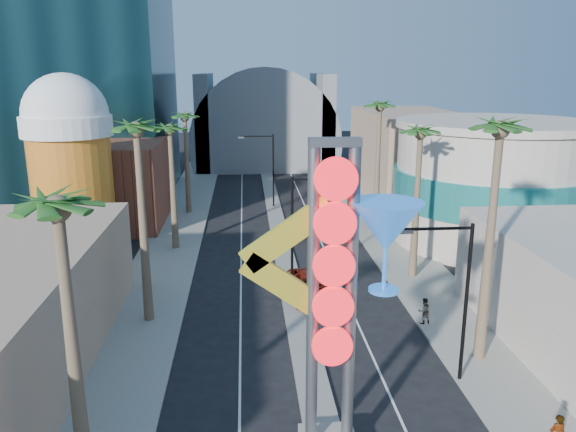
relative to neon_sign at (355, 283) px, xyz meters
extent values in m
cube|color=gray|center=(-10.32, 32.04, -7.23)|extent=(5.00, 100.00, 0.15)
cube|color=gray|center=(8.68, 32.04, -7.23)|extent=(5.00, 100.00, 0.15)
cube|color=gray|center=(-0.82, 35.04, -7.23)|extent=(1.60, 84.00, 0.15)
cube|color=brown|center=(-16.82, 35.04, -3.31)|extent=(10.00, 10.00, 8.00)
cube|color=tan|center=(15.18, 45.04, -2.31)|extent=(10.00, 20.00, 10.00)
cylinder|color=orange|center=(-17.82, 27.04, -2.31)|extent=(6.40, 6.40, 10.00)
cylinder|color=white|center=(-17.82, 27.04, 3.09)|extent=(7.00, 7.00, 1.60)
sphere|color=white|center=(-17.82, 27.04, 3.89)|extent=(6.60, 6.60, 6.60)
cylinder|color=#BEB0A0|center=(17.18, 27.04, -2.31)|extent=(16.00, 16.00, 10.00)
cylinder|color=teal|center=(17.18, 27.04, -2.31)|extent=(16.60, 16.60, 3.00)
cylinder|color=#BEB0A0|center=(17.18, 27.04, 2.99)|extent=(16.60, 16.60, 0.60)
cylinder|color=slate|center=(-0.82, 69.04, -3.31)|extent=(22.00, 16.00, 22.00)
cube|color=slate|center=(-9.82, 69.04, -0.31)|extent=(2.00, 16.00, 14.00)
cube|color=slate|center=(8.18, 69.04, -0.31)|extent=(2.00, 16.00, 14.00)
cylinder|color=slate|center=(-1.52, 0.04, -0.81)|extent=(0.44, 0.44, 12.00)
cylinder|color=slate|center=(-0.12, 0.04, -0.81)|extent=(0.44, 0.44, 12.00)
cube|color=slate|center=(-0.82, 0.04, 5.09)|extent=(1.80, 0.50, 0.30)
cylinder|color=red|center=(-0.82, -0.31, 3.89)|extent=(1.50, 0.25, 1.50)
cylinder|color=red|center=(-0.82, -0.31, 2.34)|extent=(1.50, 0.25, 1.50)
cylinder|color=red|center=(-0.82, -0.31, 0.79)|extent=(1.50, 0.25, 1.50)
cylinder|color=red|center=(-0.82, -0.31, -0.76)|extent=(1.50, 0.25, 1.50)
cylinder|color=red|center=(-0.82, -0.31, -2.31)|extent=(1.50, 0.25, 1.50)
cube|color=yellow|center=(-2.42, 0.04, 1.89)|extent=(3.47, 0.25, 2.80)
cube|color=yellow|center=(-2.42, 0.04, -0.11)|extent=(3.47, 0.25, 2.80)
cone|color=blue|center=(1.08, 0.04, 2.09)|extent=(2.60, 2.60, 1.80)
cylinder|color=blue|center=(1.08, 0.04, 0.49)|extent=(0.16, 0.16, 1.60)
cylinder|color=blue|center=(1.08, 0.04, -0.31)|extent=(1.10, 1.10, 0.12)
cylinder|color=black|center=(-0.82, 17.04, -3.31)|extent=(0.18, 0.18, 8.00)
cube|color=black|center=(0.98, 17.04, 0.49)|extent=(3.60, 0.12, 0.12)
cube|color=slate|center=(2.58, 17.04, 0.39)|extent=(0.60, 0.25, 0.18)
cylinder|color=black|center=(-0.82, 41.04, -3.31)|extent=(0.18, 0.18, 8.00)
cube|color=black|center=(-2.62, 41.04, 0.49)|extent=(3.60, 0.12, 0.12)
cube|color=slate|center=(-4.22, 41.04, 0.39)|extent=(0.60, 0.25, 0.18)
cylinder|color=black|center=(6.38, 5.04, -3.31)|extent=(0.18, 0.18, 8.00)
cube|color=black|center=(4.76, 5.04, 0.49)|extent=(3.24, 0.12, 0.12)
cube|color=slate|center=(3.32, 5.04, 0.39)|extent=(0.60, 0.25, 0.18)
cylinder|color=brown|center=(-9.82, -0.96, -2.06)|extent=(0.40, 0.40, 10.50)
sphere|color=#174718|center=(-9.82, -0.96, 3.19)|extent=(2.40, 2.40, 2.40)
cylinder|color=brown|center=(-9.82, 13.04, -1.56)|extent=(0.40, 0.40, 11.50)
sphere|color=#174718|center=(-9.82, 13.04, 4.19)|extent=(2.40, 2.40, 2.40)
cylinder|color=brown|center=(-9.82, 27.04, -2.31)|extent=(0.40, 0.40, 10.00)
sphere|color=#174718|center=(-9.82, 27.04, 2.69)|extent=(2.40, 2.40, 2.40)
cylinder|color=brown|center=(-9.82, 39.04, -2.31)|extent=(0.40, 0.40, 10.00)
sphere|color=#174718|center=(-9.82, 39.04, 2.69)|extent=(2.40, 2.40, 2.40)
cylinder|color=brown|center=(8.18, 7.04, -1.31)|extent=(0.40, 0.40, 12.00)
sphere|color=#174718|center=(8.18, 7.04, 4.69)|extent=(2.40, 2.40, 2.40)
cylinder|color=brown|center=(8.18, 19.04, -2.06)|extent=(0.40, 0.40, 10.50)
sphere|color=#174718|center=(8.18, 19.04, 3.19)|extent=(2.40, 2.40, 2.40)
cylinder|color=brown|center=(8.18, 31.04, -1.56)|extent=(0.40, 0.40, 11.50)
sphere|color=#174718|center=(8.18, 31.04, 4.19)|extent=(2.40, 2.40, 2.40)
imported|color=maroon|center=(0.38, 15.77, -6.49)|extent=(3.09, 6.06, 1.64)
imported|color=gray|center=(6.51, 11.17, -6.36)|extent=(0.89, 0.77, 1.59)
camera|label=1|loc=(-3.86, -18.68, 7.51)|focal=35.00mm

